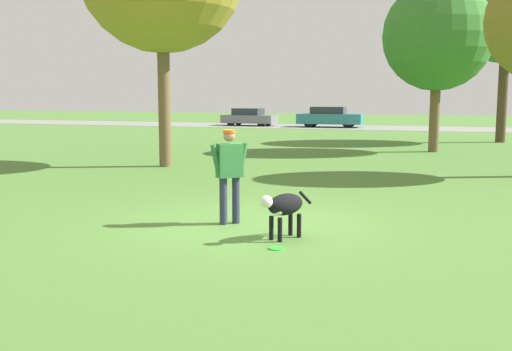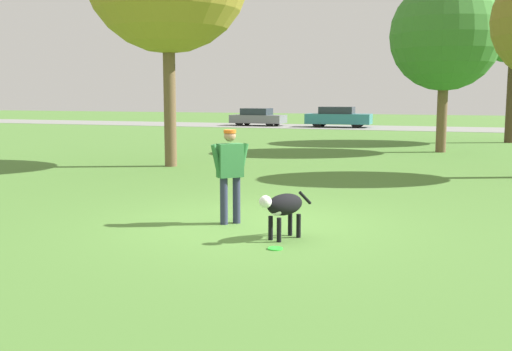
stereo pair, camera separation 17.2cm
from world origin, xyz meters
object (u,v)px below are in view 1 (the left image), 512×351
at_px(tree_mid_center, 438,36).
at_px(parked_car_grey, 249,117).
at_px(tree_far_right, 507,12).
at_px(person, 229,169).
at_px(parked_car_teal, 330,117).
at_px(dog, 284,206).
at_px(frisbee, 277,248).

relative_size(tree_mid_center, parked_car_grey, 1.68).
distance_m(tree_far_right, tree_mid_center, 6.68).
distance_m(person, parked_car_teal, 31.36).
bearing_deg(tree_far_right, dog, -101.47).
bearing_deg(tree_mid_center, frisbee, -95.35).
bearing_deg(parked_car_grey, dog, -68.40).
distance_m(dog, tree_far_right, 22.43).
distance_m(tree_far_right, parked_car_teal, 15.47).
bearing_deg(person, tree_far_right, 30.68).
bearing_deg(parked_car_teal, parked_car_grey, 176.81).
bearing_deg(parked_car_grey, frisbee, -68.64).
bearing_deg(tree_far_right, person, -104.95).
relative_size(dog, frisbee, 4.62).
bearing_deg(parked_car_grey, tree_far_right, -31.90).
bearing_deg(frisbee, parked_car_teal, 100.38).
height_order(dog, parked_car_grey, parked_car_grey).
xyz_separation_m(person, tree_mid_center, (2.74, 14.68, 3.43)).
bearing_deg(dog, parked_car_grey, -132.10).
height_order(frisbee, parked_car_teal, parked_car_teal).
bearing_deg(dog, tree_mid_center, -158.09).
height_order(dog, tree_mid_center, tree_mid_center).
height_order(dog, tree_far_right, tree_far_right).
xyz_separation_m(person, dog, (1.17, -0.76, -0.44)).
bearing_deg(person, parked_car_grey, 64.34).
distance_m(dog, parked_car_grey, 33.97).
height_order(tree_far_right, tree_mid_center, tree_far_right).
height_order(person, parked_car_grey, person).
relative_size(dog, tree_mid_center, 0.16).
xyz_separation_m(person, parked_car_grey, (-10.54, 31.13, -0.33)).
xyz_separation_m(dog, frisbee, (0.07, -0.61, -0.50)).
xyz_separation_m(tree_far_right, tree_mid_center, (-2.75, -5.90, -1.50)).
bearing_deg(person, parked_car_teal, 54.23).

